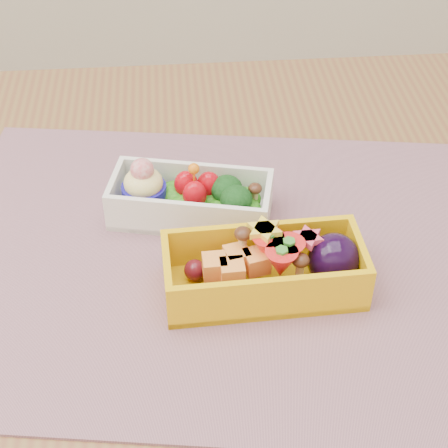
{
  "coord_description": "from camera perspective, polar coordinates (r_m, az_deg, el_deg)",
  "views": [
    {
      "loc": [
        -0.01,
        -0.53,
        1.24
      ],
      "look_at": [
        0.03,
        0.0,
        0.79
      ],
      "focal_mm": 58.47,
      "sensor_mm": 36.0,
      "label": 1
    }
  ],
  "objects": [
    {
      "name": "table",
      "position": [
        0.8,
        -2.23,
        -7.83
      ],
      "size": [
        1.2,
        0.8,
        0.75
      ],
      "color": "brown",
      "rests_on": "ground"
    },
    {
      "name": "placemat",
      "position": [
        0.72,
        -0.56,
        -2.61
      ],
      "size": [
        0.61,
        0.51,
        0.0
      ],
      "primitive_type": "cube",
      "rotation": [
        0.0,
        0.0,
        -0.15
      ],
      "color": "gray",
      "rests_on": "table"
    },
    {
      "name": "bento_white",
      "position": [
        0.75,
        -2.68,
        1.99
      ],
      "size": [
        0.18,
        0.11,
        0.07
      ],
      "rotation": [
        0.0,
        0.0,
        -0.22
      ],
      "color": "white",
      "rests_on": "placemat"
    },
    {
      "name": "bento_yellow",
      "position": [
        0.67,
        3.5,
        -3.48
      ],
      "size": [
        0.19,
        0.09,
        0.06
      ],
      "rotation": [
        0.0,
        0.0,
        0.04
      ],
      "color": "#E7AF0B",
      "rests_on": "placemat"
    }
  ]
}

